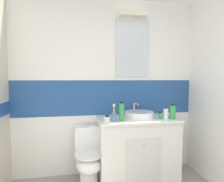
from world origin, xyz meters
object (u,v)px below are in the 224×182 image
object	(u,v)px
toothbrush_cup	(114,116)
soap_dispenser	(166,114)
shampoo_bottle_tall	(122,112)
mouthwash_bottle	(173,112)
perfume_flask_small	(160,116)
hair_gel_jar	(107,119)
toilet	(89,157)
sink_basin	(139,114)

from	to	relation	value
toothbrush_cup	soap_dispenser	bearing A→B (deg)	0.37
toothbrush_cup	shampoo_bottle_tall	size ratio (longest dim) A/B	0.90
mouthwash_bottle	perfume_flask_small	size ratio (longest dim) A/B	2.04
shampoo_bottle_tall	hair_gel_jar	world-z (taller)	shampoo_bottle_tall
hair_gel_jar	shampoo_bottle_tall	bearing A→B (deg)	2.97
soap_dispenser	hair_gel_jar	bearing A→B (deg)	-179.80
toilet	sink_basin	bearing A→B (deg)	-0.20
mouthwash_bottle	hair_gel_jar	world-z (taller)	mouthwash_bottle
sink_basin	shampoo_bottle_tall	bearing A→B (deg)	-151.22
soap_dispenser	toothbrush_cup	bearing A→B (deg)	-179.63
sink_basin	mouthwash_bottle	xyz separation A→B (m)	(0.40, -0.18, 0.05)
toothbrush_cup	shampoo_bottle_tall	bearing A→B (deg)	6.46
mouthwash_bottle	soap_dispenser	bearing A→B (deg)	162.55
mouthwash_bottle	shampoo_bottle_tall	bearing A→B (deg)	177.21
soap_dispenser	shampoo_bottle_tall	distance (m)	0.59
shampoo_bottle_tall	sink_basin	bearing A→B (deg)	28.78
sink_basin	toothbrush_cup	xyz separation A→B (m)	(-0.37, -0.16, 0.02)
sink_basin	toothbrush_cup	distance (m)	0.41
perfume_flask_small	mouthwash_bottle	bearing A→B (deg)	-8.84
toilet	toothbrush_cup	world-z (taller)	toothbrush_cup
toilet	hair_gel_jar	world-z (taller)	hair_gel_jar
shampoo_bottle_tall	perfume_flask_small	xyz separation A→B (m)	(0.51, -0.01, -0.07)
soap_dispenser	mouthwash_bottle	distance (m)	0.09
shampoo_bottle_tall	mouthwash_bottle	distance (m)	0.67
toilet	mouthwash_bottle	xyz separation A→B (m)	(1.07, -0.19, 0.60)
perfume_flask_small	toilet	bearing A→B (deg)	169.98
soap_dispenser	shampoo_bottle_tall	xyz separation A→B (m)	(-0.59, 0.01, 0.05)
soap_dispenser	mouthwash_bottle	bearing A→B (deg)	-17.45
sink_basin	soap_dispenser	xyz separation A→B (m)	(0.31, -0.16, 0.02)
toilet	hair_gel_jar	distance (m)	0.60
toilet	hair_gel_jar	size ratio (longest dim) A/B	9.53
sink_basin	toothbrush_cup	world-z (taller)	toothbrush_cup
sink_basin	toilet	size ratio (longest dim) A/B	0.58
toilet	shampoo_bottle_tall	distance (m)	0.75
sink_basin	toilet	bearing A→B (deg)	179.80
sink_basin	soap_dispenser	world-z (taller)	sink_basin
toothbrush_cup	perfume_flask_small	xyz separation A→B (m)	(0.61, 0.00, -0.02)
hair_gel_jar	perfume_flask_small	xyz separation A→B (m)	(0.69, 0.00, 0.01)
shampoo_bottle_tall	perfume_flask_small	world-z (taller)	shampoo_bottle_tall
hair_gel_jar	toilet	bearing A→B (deg)	143.28
soap_dispenser	sink_basin	bearing A→B (deg)	153.24
sink_basin	toothbrush_cup	bearing A→B (deg)	-156.57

